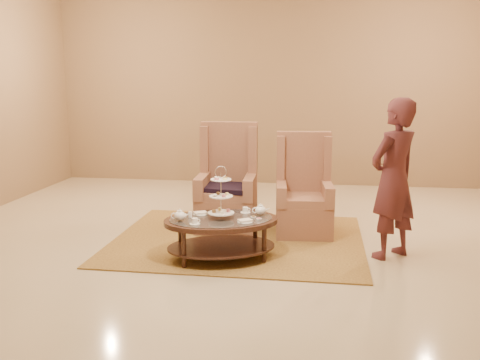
% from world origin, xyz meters
% --- Properties ---
extents(ground, '(8.00, 8.00, 0.00)m').
position_xyz_m(ground, '(0.00, 0.00, 0.00)').
color(ground, beige).
rests_on(ground, ground).
extents(ceiling, '(8.00, 8.00, 0.02)m').
position_xyz_m(ceiling, '(0.00, 0.00, 0.00)').
color(ceiling, silver).
rests_on(ceiling, ground).
extents(wall_back, '(8.00, 0.04, 3.50)m').
position_xyz_m(wall_back, '(0.00, 4.00, 1.75)').
color(wall_back, '#8B6D4C').
rests_on(wall_back, ground).
extents(rug, '(2.99, 2.50, 0.02)m').
position_xyz_m(rug, '(-0.14, 0.40, 0.01)').
color(rug, '#A7863B').
rests_on(rug, ground).
extents(tea_table, '(1.44, 1.20, 1.03)m').
position_xyz_m(tea_table, '(-0.22, -0.30, 0.37)').
color(tea_table, black).
rests_on(tea_table, ground).
extents(armchair_left, '(0.77, 0.79, 1.37)m').
position_xyz_m(armchair_left, '(-0.36, 0.94, 0.46)').
color(armchair_left, '#986247').
rests_on(armchair_left, ground).
extents(armchair_right, '(0.74, 0.76, 1.27)m').
position_xyz_m(armchair_right, '(0.63, 0.84, 0.43)').
color(armchair_right, '#986247').
rests_on(armchair_right, ground).
extents(person, '(0.75, 0.74, 1.74)m').
position_xyz_m(person, '(1.60, 0.05, 0.87)').
color(person, '#4F2224').
rests_on(person, ground).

